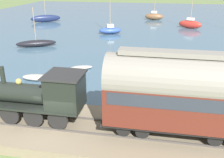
{
  "coord_description": "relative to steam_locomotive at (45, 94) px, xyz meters",
  "views": [
    {
      "loc": [
        -12.35,
        -5.55,
        8.73
      ],
      "look_at": [
        3.76,
        -2.48,
        2.28
      ],
      "focal_mm": 42.0,
      "sensor_mm": 36.0,
      "label": 1
    }
  ],
  "objects": [
    {
      "name": "ground_plane",
      "position": [
        -0.37,
        -0.81,
        -2.43
      ],
      "size": [
        200.0,
        200.0,
        0.0
      ],
      "primitive_type": "plane",
      "color": "#607542"
    },
    {
      "name": "rowboat_mid_harbor",
      "position": [
        7.55,
        4.34,
        -2.16
      ],
      "size": [
        1.15,
        2.83,
        0.51
      ],
      "rotation": [
        0.0,
        0.0,
        0.04
      ],
      "color": "#B7B2A3",
      "rests_on": "harbor_water"
    },
    {
      "name": "sailboat_red",
      "position": [
        36.3,
        -11.28,
        -1.63
      ],
      "size": [
        2.86,
        4.34,
        7.5
      ],
      "rotation": [
        0.0,
        0.0,
        -0.41
      ],
      "color": "#B72D23",
      "rests_on": "harbor_water"
    },
    {
      "name": "sailboat_blue",
      "position": [
        28.93,
        1.9,
        -1.79
      ],
      "size": [
        2.92,
        4.04,
        9.07
      ],
      "rotation": [
        0.0,
        0.0,
        0.35
      ],
      "color": "#335199",
      "rests_on": "harbor_water"
    },
    {
      "name": "rail_embankment",
      "position": [
        0.0,
        -0.81,
        -2.14
      ],
      "size": [
        5.4,
        56.0,
        0.68
      ],
      "color": "#84755B",
      "rests_on": "ground"
    },
    {
      "name": "rowboat_off_pier",
      "position": [
        8.22,
        0.54,
        -2.21
      ],
      "size": [
        2.04,
        1.72,
        0.41
      ],
      "rotation": [
        0.0,
        0.0,
        -0.99
      ],
      "color": "#B7B2A3",
      "rests_on": "harbor_water"
    },
    {
      "name": "rowboat_far_out",
      "position": [
        11.28,
        1.35,
        -2.26
      ],
      "size": [
        1.67,
        2.37,
        0.31
      ],
      "rotation": [
        0.0,
        0.0,
        0.4
      ],
      "color": "#B7B2A3",
      "rests_on": "harbor_water"
    },
    {
      "name": "steam_locomotive",
      "position": [
        0.0,
        0.0,
        0.0
      ],
      "size": [
        2.12,
        5.95,
        3.25
      ],
      "color": "black",
      "rests_on": "rail_embankment"
    },
    {
      "name": "harbor_water",
      "position": [
        43.0,
        -0.81,
        -2.42
      ],
      "size": [
        80.0,
        80.0,
        0.01
      ],
      "color": "#426075",
      "rests_on": "ground"
    },
    {
      "name": "sailboat_brown",
      "position": [
        45.06,
        -4.55,
        -1.65
      ],
      "size": [
        1.89,
        3.99,
        7.29
      ],
      "rotation": [
        0.0,
        0.0,
        -0.07
      ],
      "color": "brown",
      "rests_on": "harbor_water"
    },
    {
      "name": "sailboat_black",
      "position": [
        18.83,
        9.89,
        -1.96
      ],
      "size": [
        3.43,
        5.22,
        5.08
      ],
      "rotation": [
        0.0,
        0.0,
        0.45
      ],
      "color": "black",
      "rests_on": "harbor_water"
    },
    {
      "name": "sailboat_navy",
      "position": [
        37.98,
        17.08,
        -1.67
      ],
      "size": [
        4.24,
        5.64,
        9.08
      ],
      "rotation": [
        0.0,
        0.0,
        0.58
      ],
      "color": "#192347",
      "rests_on": "harbor_water"
    },
    {
      "name": "passenger_coach",
      "position": [
        0.0,
        -7.56,
        0.79
      ],
      "size": [
        2.49,
        8.15,
        4.66
      ],
      "color": "black",
      "rests_on": "rail_embankment"
    }
  ]
}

